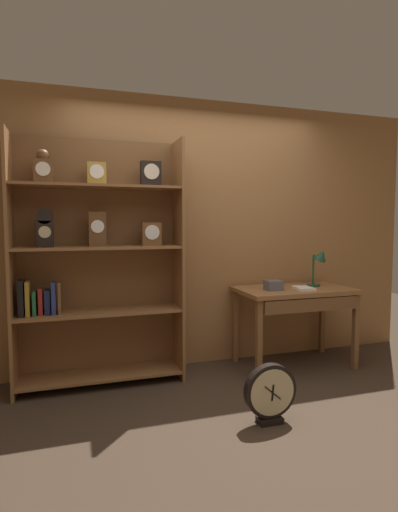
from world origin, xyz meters
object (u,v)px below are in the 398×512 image
at_px(workbench, 296,298).
at_px(desk_lamp, 320,261).
at_px(round_clock_large, 270,393).
at_px(open_repair_manual, 304,288).
at_px(toolbox_small, 273,285).
at_px(bookshelf, 96,260).

distance_m(workbench, desk_lamp, 0.46).
relative_size(workbench, round_clock_large, 2.65).
bearing_deg(open_repair_manual, toolbox_small, 175.47).
bearing_deg(bookshelf, round_clock_large, -44.65).
bearing_deg(workbench, open_repair_manual, -72.81).
bearing_deg(desk_lamp, toolbox_small, -172.71).
xyz_separation_m(bookshelf, round_clock_large, (1.11, -1.10, -0.87)).
bearing_deg(toolbox_small, bookshelf, 173.64).
bearing_deg(bookshelf, workbench, -4.63).
distance_m(toolbox_small, open_repair_manual, 0.30).
bearing_deg(desk_lamp, round_clock_large, -136.81).
relative_size(bookshelf, round_clock_large, 5.05).
distance_m(desk_lamp, round_clock_large, 1.66).
bearing_deg(round_clock_large, workbench, 51.09).
height_order(bookshelf, workbench, bookshelf).
bearing_deg(open_repair_manual, desk_lamp, 34.21).
distance_m(bookshelf, desk_lamp, 2.17).
distance_m(bookshelf, toolbox_small, 1.65).
relative_size(bookshelf, toolbox_small, 13.99).
distance_m(toolbox_small, round_clock_large, 1.21).
bearing_deg(workbench, round_clock_large, -128.91).
height_order(workbench, desk_lamp, desk_lamp).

